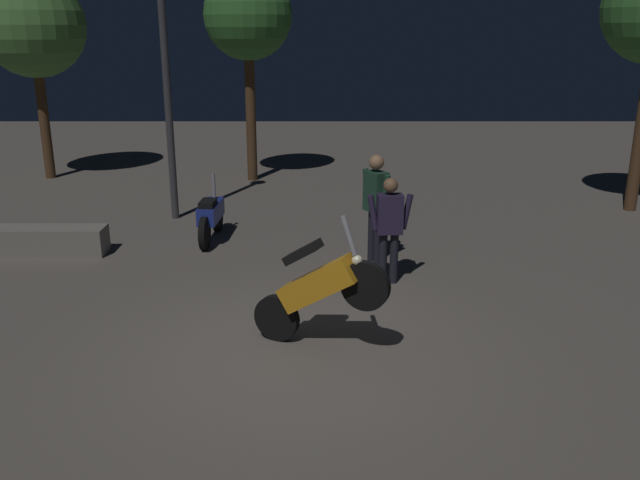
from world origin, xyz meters
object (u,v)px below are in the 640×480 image
person_rider_beside (390,222)px  streetlamp_near (165,44)px  motorcycle_orange_foreground (320,288)px  person_bystander_far (376,199)px  motorcycle_blue_parked_left (212,216)px

person_rider_beside → streetlamp_near: streetlamp_near is taller
motorcycle_orange_foreground → person_bystander_far: bearing=98.2°
motorcycle_blue_parked_left → person_bystander_far: size_ratio=0.97×
person_rider_beside → person_bystander_far: (-0.13, 0.93, 0.11)m
motorcycle_blue_parked_left → person_bystander_far: bearing=-109.6°
motorcycle_orange_foreground → streetlamp_near: size_ratio=0.32×
motorcycle_blue_parked_left → streetlamp_near: size_ratio=0.32×
person_bystander_far → streetlamp_near: size_ratio=0.33×
motorcycle_blue_parked_left → person_bystander_far: person_bystander_far is taller
motorcycle_orange_foreground → person_rider_beside: size_ratio=1.05×
streetlamp_near → person_rider_beside: bearing=-42.6°
motorcycle_blue_parked_left → person_rider_beside: (2.88, -2.08, 0.48)m
motorcycle_blue_parked_left → motorcycle_orange_foreground: bearing=-152.8°
person_bystander_far → motorcycle_orange_foreground: bearing=42.1°
motorcycle_orange_foreground → motorcycle_blue_parked_left: motorcycle_orange_foreground is taller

